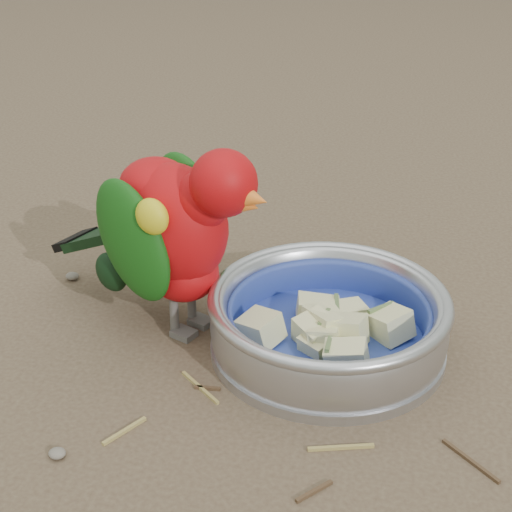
# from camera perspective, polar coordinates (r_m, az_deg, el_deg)

# --- Properties ---
(ground) EXTENTS (60.00, 60.00, 0.00)m
(ground) POSITION_cam_1_polar(r_m,az_deg,el_deg) (0.70, -3.09, -10.17)
(ground) COLOR brown
(food_bowl) EXTENTS (0.22, 0.22, 0.02)m
(food_bowl) POSITION_cam_1_polar(r_m,az_deg,el_deg) (0.75, 5.21, -6.34)
(food_bowl) COLOR #B2B2BA
(food_bowl) RESTS_ON ground
(bowl_wall) EXTENTS (0.22, 0.22, 0.04)m
(bowl_wall) POSITION_cam_1_polar(r_m,az_deg,el_deg) (0.74, 5.31, -4.40)
(bowl_wall) COLOR #B2B2BA
(bowl_wall) RESTS_ON food_bowl
(fruit_wedges) EXTENTS (0.13, 0.13, 0.03)m
(fruit_wedges) POSITION_cam_1_polar(r_m,az_deg,el_deg) (0.74, 5.29, -4.86)
(fruit_wedges) COLOR beige
(fruit_wedges) RESTS_ON food_bowl
(lory_parrot) EXTENTS (0.26, 0.20, 0.19)m
(lory_parrot) POSITION_cam_1_polar(r_m,az_deg,el_deg) (0.75, -5.84, 1.11)
(lory_parrot) COLOR #AE090D
(lory_parrot) RESTS_ON ground
(ground_debris) EXTENTS (0.90, 0.80, 0.01)m
(ground_debris) POSITION_cam_1_polar(r_m,az_deg,el_deg) (0.71, -0.66, -8.94)
(ground_debris) COLOR #9F8B4A
(ground_debris) RESTS_ON ground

